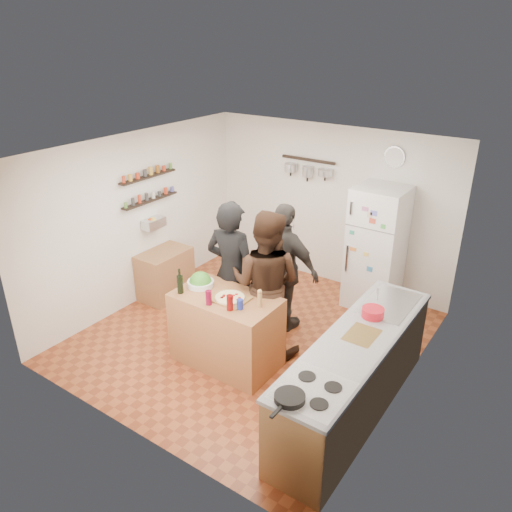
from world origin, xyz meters
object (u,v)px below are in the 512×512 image
Objects in this scene: skillet at (290,398)px; wine_bottle at (180,284)px; side_table at (165,274)px; red_bowl at (373,313)px; prep_island at (226,330)px; salad_bowl at (201,283)px; salt_canister at (240,304)px; person_back at (284,269)px; pepper_mill at (260,300)px; wall_clock at (394,157)px; person_center at (266,283)px; fridge at (376,248)px; counter_run at (354,376)px; person_left at (232,273)px.

wine_bottle is at bearing 156.56° from skillet.
side_table is at bearing 141.69° from wine_bottle.
red_bowl is at bearing -4.37° from side_table.
wine_bottle is at bearing -156.25° from prep_island.
salt_canister is at bearing -13.28° from salad_bowl.
red_bowl is at bearing 20.21° from wine_bottle.
pepper_mill is at bearing 110.32° from person_back.
wall_clock is 0.37× the size of side_table.
person_center is 7.76× the size of red_bowl.
fridge is at bearing 60.54° from salad_bowl.
wine_bottle is 1.31× the size of pepper_mill.
fridge reaches higher than red_bowl.
counter_run is at bearing -84.07° from red_bowl.
red_bowl is (1.14, 0.50, -0.02)m from pepper_mill.
wine_bottle is (-0.50, -0.22, 0.57)m from prep_island.
person_center reaches higher than side_table.
person_back reaches higher than skillet.
wine_bottle is 0.99m from pepper_mill.
salt_canister is 0.44× the size of skillet.
prep_island is 3.31m from wall_clock.
wine_bottle is 0.74× the size of wall_clock.
person_back is 6.65× the size of skillet.
counter_run is (2.14, 0.29, -0.57)m from wine_bottle.
red_bowl is at bearing -68.95° from fridge.
prep_island is 1.56× the size of side_table.
red_bowl is (1.29, 0.67, 0.00)m from salt_canister.
person_center is at bearing 45.14° from wine_bottle.
person_left reaches higher than counter_run.
person_center is at bearing 35.45° from salad_bowl.
person_left is (-0.72, 0.43, -0.04)m from pepper_mill.
salad_bowl is 3.19m from wall_clock.
person_back is at bearing 106.79° from pepper_mill.
counter_run is at bearing 7.96° from salt_canister.
pepper_mill is at bearing 6.34° from prep_island.
prep_island is 10.73× the size of salt_canister.
salt_canister is 0.64m from person_center.
person_left reaches higher than fridge.
person_left reaches higher than salad_bowl.
salt_canister is 3.11m from wall_clock.
red_bowl reaches higher than counter_run.
prep_island is 1.64m from counter_run.
pepper_mill is at bearing 15.87° from wine_bottle.
wine_bottle is 1.78m from side_table.
wall_clock is (0.75, 1.63, 1.26)m from person_back.
wine_bottle reaches higher than red_bowl.
prep_island is 5.62× the size of wine_bottle.
salt_canister is 0.83m from person_left.
counter_run is 3.22m from wall_clock.
skillet is 0.15× the size of fridge.
pepper_mill is at bearing -99.41° from wall_clock.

